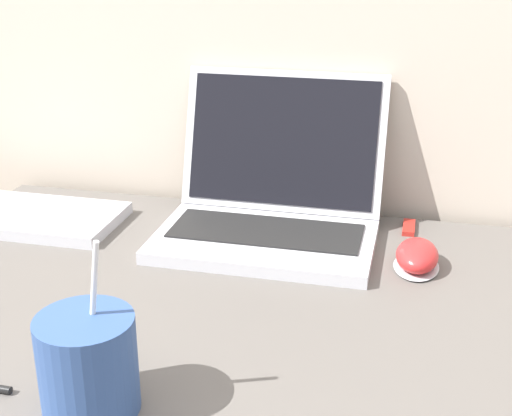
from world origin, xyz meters
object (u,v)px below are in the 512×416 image
object	(u,v)px
drink_cup	(88,363)
external_keyboard	(11,215)
computer_mouse	(417,257)
usb_stick	(409,227)
laptop	(272,200)

from	to	relation	value
drink_cup	external_keyboard	bearing A→B (deg)	129.31
computer_mouse	external_keyboard	bearing A→B (deg)	177.89
external_keyboard	usb_stick	xyz separation A→B (m)	(0.68, 0.12, -0.01)
usb_stick	drink_cup	bearing A→B (deg)	-118.75
laptop	external_keyboard	bearing A→B (deg)	-173.56
laptop	external_keyboard	distance (m)	0.46
computer_mouse	usb_stick	bearing A→B (deg)	96.47
drink_cup	external_keyboard	xyz separation A→B (m)	(-0.37, 0.45, -0.05)
drink_cup	computer_mouse	size ratio (longest dim) A/B	1.89
computer_mouse	external_keyboard	size ratio (longest dim) A/B	0.27
laptop	computer_mouse	distance (m)	0.25
laptop	drink_cup	bearing A→B (deg)	-99.96
computer_mouse	external_keyboard	world-z (taller)	computer_mouse
laptop	computer_mouse	world-z (taller)	laptop
drink_cup	usb_stick	bearing A→B (deg)	61.25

